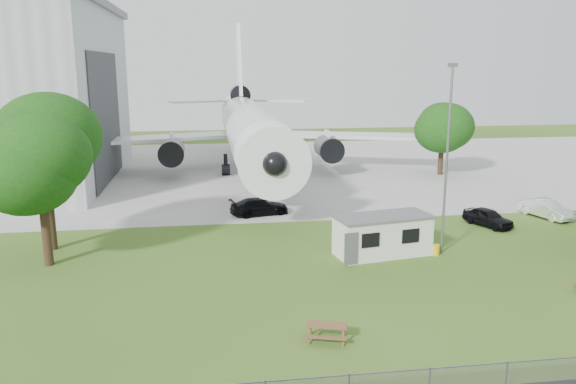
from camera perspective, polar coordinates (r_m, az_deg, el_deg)
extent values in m
plane|color=#537629|center=(30.24, 5.40, -10.67)|extent=(160.00, 160.00, 0.00)
cube|color=#B7B7B2|center=(66.37, -2.27, 2.35)|extent=(120.00, 46.00, 0.03)
cube|color=#2D3033|center=(61.03, -17.96, 7.22)|extent=(0.16, 16.00, 12.96)
cylinder|color=white|center=(61.51, -3.78, 6.30)|extent=(5.40, 34.00, 5.40)
cone|color=white|center=(42.76, -1.78, 3.48)|extent=(5.40, 5.50, 5.40)
cone|color=white|center=(82.30, -4.96, 8.47)|extent=(4.86, 9.00, 4.86)
cube|color=white|center=(65.11, -15.07, 5.18)|extent=(21.36, 10.77, 0.36)
cube|color=white|center=(66.90, 6.80, 5.72)|extent=(21.36, 10.77, 0.36)
cube|color=white|center=(82.08, -5.03, 12.44)|extent=(0.46, 9.96, 12.17)
cylinder|color=#515459|center=(61.22, -11.69, 4.05)|extent=(2.50, 4.20, 2.50)
cylinder|color=#515459|center=(62.52, 4.09, 4.45)|extent=(2.50, 4.20, 2.50)
cylinder|color=#515459|center=(81.18, -4.94, 9.82)|extent=(2.60, 4.50, 2.60)
cylinder|color=black|center=(46.94, -2.23, -0.54)|extent=(0.36, 0.36, 2.40)
cylinder|color=black|center=(62.90, -6.35, 2.80)|extent=(0.44, 0.44, 2.40)
cylinder|color=black|center=(63.32, -1.27, 2.94)|extent=(0.44, 0.44, 2.40)
cube|color=silver|center=(36.74, 9.57, -4.43)|extent=(6.35, 3.54, 2.50)
cube|color=#59595B|center=(36.38, 9.64, -2.46)|extent=(6.59, 3.78, 0.12)
cylinder|color=gold|center=(37.63, 14.76, -5.70)|extent=(0.50, 0.50, 0.70)
cylinder|color=slate|center=(36.83, 15.82, 2.91)|extent=(0.16, 0.16, 12.00)
cylinder|color=#382619|center=(40.25, -22.96, -2.54)|extent=(0.56, 0.56, 4.16)
sphere|color=#205612|center=(39.31, -23.60, 4.63)|extent=(7.54, 7.54, 7.54)
cylinder|color=#382619|center=(37.23, -23.31, -4.20)|extent=(0.56, 0.56, 3.61)
sphere|color=#205612|center=(36.27, -23.92, 2.49)|extent=(6.04, 6.04, 6.04)
cylinder|color=#382619|center=(64.98, 15.23, 3.02)|extent=(0.56, 0.56, 3.01)
sphere|color=#205612|center=(64.49, 15.42, 6.24)|extent=(6.68, 6.68, 6.68)
imported|color=black|center=(45.34, 19.63, -2.45)|extent=(3.01, 4.31, 1.36)
imported|color=white|center=(49.56, 24.69, -1.57)|extent=(2.78, 4.70, 1.46)
imported|color=black|center=(45.91, -2.92, -1.50)|extent=(5.11, 2.94, 1.39)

